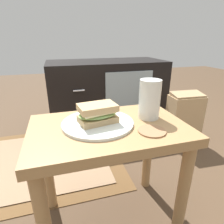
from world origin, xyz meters
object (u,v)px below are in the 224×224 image
at_px(plate, 98,123).
at_px(sandwich_front, 98,113).
at_px(paper_bag, 184,119).
at_px(coaster, 152,131).
at_px(beer_glass, 150,100).
at_px(tv_cabinet, 107,95).

relative_size(plate, sandwich_front, 1.65).
height_order(sandwich_front, paper_bag, sandwich_front).
height_order(sandwich_front, coaster, sandwich_front).
bearing_deg(plate, paper_bag, 32.00).
distance_m(beer_glass, paper_bag, 0.78).
relative_size(plate, paper_bag, 0.65).
bearing_deg(plate, coaster, -33.87).
distance_m(plate, sandwich_front, 0.04).
xyz_separation_m(sandwich_front, paper_bag, (0.74, 0.46, -0.31)).
relative_size(coaster, paper_bag, 0.24).
bearing_deg(tv_cabinet, beer_glass, -94.50).
relative_size(tv_cabinet, beer_glass, 6.38).
bearing_deg(tv_cabinet, sandwich_front, -106.67).
bearing_deg(sandwich_front, coaster, -33.87).
bearing_deg(plate, sandwich_front, 0.00).
xyz_separation_m(coaster, paper_bag, (0.58, 0.57, -0.27)).
xyz_separation_m(plate, coaster, (0.16, -0.11, -0.00)).
bearing_deg(coaster, plate, 146.13).
relative_size(sandwich_front, paper_bag, 0.39).
bearing_deg(coaster, tv_cabinet, 83.61).
distance_m(tv_cabinet, sandwich_front, 0.99).
relative_size(tv_cabinet, paper_bag, 2.41).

